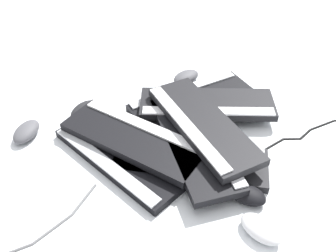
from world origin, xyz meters
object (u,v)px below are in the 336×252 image
mouse_2 (186,77)px  mouse_4 (261,111)px  mouse_5 (26,131)px  keyboard_6 (202,124)px  mouse_3 (246,194)px  keyboard_2 (119,156)px  keyboard_3 (133,138)px  keyboard_0 (191,160)px  keyboard_4 (207,104)px  keyboard_5 (194,142)px  mouse_0 (261,229)px  keyboard_1 (192,100)px  mouse_1 (84,110)px

mouse_2 → mouse_4: 0.32m
mouse_2 → mouse_5: size_ratio=1.00×
keyboard_6 → mouse_5: 0.55m
mouse_4 → mouse_3: bearing=148.4°
keyboard_2 → keyboard_3: size_ratio=0.96×
keyboard_2 → mouse_5: bearing=-156.2°
keyboard_2 → keyboard_0: bearing=38.4°
keyboard_2 → keyboard_4: size_ratio=1.03×
mouse_5 → mouse_3: bearing=83.3°
keyboard_4 → keyboard_5: same height
keyboard_3 → keyboard_5: (0.14, 0.11, 0.00)m
mouse_0 → mouse_4: same height
keyboard_6 → keyboard_4: bearing=120.8°
keyboard_4 → mouse_0: bearing=-35.6°
mouse_0 → keyboard_4: bearing=-33.0°
keyboard_1 → mouse_5: 0.55m
keyboard_1 → mouse_5: bearing=-119.1°
keyboard_0 → keyboard_1: 0.29m
keyboard_3 → mouse_0: size_ratio=4.18×
keyboard_2 → mouse_3: (0.35, 0.13, 0.01)m
keyboard_0 → keyboard_6: (-0.04, 0.09, 0.06)m
keyboard_4 → keyboard_5: (0.08, -0.17, 0.00)m
keyboard_2 → mouse_3: bearing=20.4°
keyboard_4 → keyboard_6: keyboard_6 is taller
mouse_2 → mouse_4: same height
keyboard_4 → keyboard_0: bearing=-62.9°
mouse_0 → keyboard_0: bearing=-10.4°
keyboard_5 → mouse_3: (0.21, -0.04, -0.02)m
mouse_4 → mouse_0: bearing=154.6°
keyboard_3 → mouse_5: 0.35m
keyboard_1 → mouse_1: 0.37m
mouse_2 → mouse_4: (0.32, 0.01, 0.00)m
keyboard_4 → mouse_1: (-0.30, -0.28, -0.02)m
keyboard_1 → mouse_4: mouse_4 is taller
keyboard_1 → mouse_2: bearing=139.2°
keyboard_0 → keyboard_2: bearing=-141.6°
keyboard_4 → mouse_1: keyboard_4 is taller
keyboard_0 → keyboard_6: 0.12m
keyboard_2 → keyboard_3: keyboard_3 is taller
mouse_2 → mouse_1: bearing=-11.3°
mouse_2 → mouse_5: 0.60m
keyboard_2 → mouse_0: bearing=8.5°
mouse_5 → mouse_4: bearing=112.0°
keyboard_3 → mouse_0: bearing=0.7°
keyboard_3 → mouse_0: keyboard_3 is taller
keyboard_2 → mouse_2: (-0.12, 0.45, 0.01)m
keyboard_1 → mouse_5: (-0.27, -0.48, 0.01)m
keyboard_5 → mouse_4: size_ratio=4.13×
keyboard_0 → keyboard_2: size_ratio=1.02×
keyboard_3 → mouse_2: (-0.12, 0.39, -0.02)m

